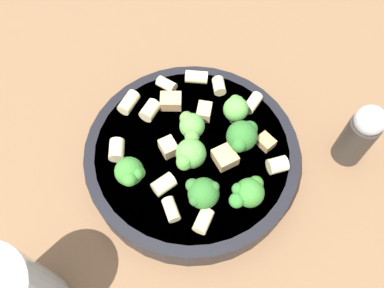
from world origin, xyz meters
name	(u,v)px	position (x,y,z in m)	size (l,w,h in m)	color
ground_plane	(192,163)	(0.00, 0.00, 0.00)	(2.00, 2.00, 0.00)	brown
pasta_bowl	(192,155)	(0.00, 0.00, 0.02)	(0.25, 0.25, 0.04)	black
broccoli_floret_0	(242,136)	(0.05, -0.03, 0.06)	(0.04, 0.03, 0.04)	#9EC175
broccoli_floret_1	(249,192)	(0.02, -0.08, 0.06)	(0.04, 0.03, 0.03)	#9EC175
broccoli_floret_2	(191,125)	(0.01, 0.01, 0.06)	(0.03, 0.03, 0.04)	#84AD60
broccoli_floret_3	(190,154)	(-0.01, -0.01, 0.06)	(0.04, 0.04, 0.04)	#84AD60
broccoli_floret_4	(203,193)	(-0.02, -0.06, 0.06)	(0.03, 0.04, 0.04)	#9EC175
broccoli_floret_5	(130,172)	(-0.08, 0.00, 0.06)	(0.03, 0.03, 0.04)	#9EC175
broccoli_floret_6	(236,108)	(0.06, 0.01, 0.06)	(0.03, 0.03, 0.04)	#9EC175
rigatoni_0	(150,110)	(-0.02, 0.07, 0.05)	(0.02, 0.02, 0.02)	beige
rigatoni_1	(167,84)	(0.02, 0.09, 0.04)	(0.01, 0.01, 0.02)	beige
rigatoni_2	(171,209)	(-0.06, -0.05, 0.04)	(0.01, 0.01, 0.02)	beige
rigatoni_3	(197,77)	(0.06, 0.08, 0.05)	(0.02, 0.02, 0.03)	beige
rigatoni_4	(117,150)	(-0.08, 0.04, 0.05)	(0.02, 0.02, 0.02)	beige
rigatoni_5	(277,165)	(0.07, -0.07, 0.05)	(0.02, 0.02, 0.02)	beige
rigatoni_6	(219,86)	(0.07, 0.05, 0.05)	(0.01, 0.01, 0.02)	beige
rigatoni_7	(203,221)	(-0.04, -0.08, 0.05)	(0.01, 0.01, 0.02)	beige
rigatoni_8	(164,184)	(-0.05, -0.03, 0.05)	(0.02, 0.02, 0.02)	beige
rigatoni_9	(129,102)	(-0.03, 0.09, 0.05)	(0.02, 0.02, 0.03)	beige
rigatoni_10	(253,103)	(0.09, 0.01, 0.04)	(0.01, 0.01, 0.03)	beige
chicken_chunk_0	(171,101)	(0.01, 0.07, 0.04)	(0.03, 0.02, 0.01)	tan
chicken_chunk_1	(168,147)	(-0.02, 0.01, 0.05)	(0.02, 0.02, 0.02)	tan
chicken_chunk_2	(225,157)	(0.02, -0.03, 0.04)	(0.02, 0.02, 0.01)	tan
chicken_chunk_3	(204,112)	(0.04, 0.03, 0.05)	(0.02, 0.02, 0.01)	tan
chicken_chunk_4	(266,142)	(0.07, -0.04, 0.04)	(0.02, 0.02, 0.01)	tan
pepper_shaker	(360,134)	(0.17, -0.09, 0.05)	(0.04, 0.04, 0.09)	#332D28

